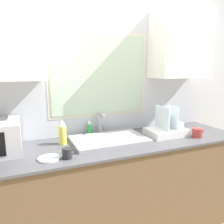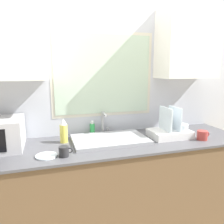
{
  "view_description": "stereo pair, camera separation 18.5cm",
  "coord_description": "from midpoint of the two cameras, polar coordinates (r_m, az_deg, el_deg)",
  "views": [
    {
      "loc": [
        -0.73,
        -1.38,
        1.54
      ],
      "look_at": [
        -0.02,
        0.3,
        1.19
      ],
      "focal_mm": 35.0,
      "sensor_mm": 36.0,
      "label": 1
    },
    {
      "loc": [
        -0.55,
        -1.44,
        1.54
      ],
      "look_at": [
        -0.02,
        0.3,
        1.19
      ],
      "focal_mm": 35.0,
      "sensor_mm": 36.0,
      "label": 2
    }
  ],
  "objects": [
    {
      "name": "sink_basin",
      "position": [
        1.98,
        -3.47,
        -7.22
      ],
      "size": [
        0.66,
        0.43,
        0.03
      ],
      "color": "#9EA0A5",
      "rests_on": "countertop"
    },
    {
      "name": "spray_bottle",
      "position": [
        1.95,
        -15.52,
        -5.17
      ],
      "size": [
        0.07,
        0.07,
        0.22
      ],
      "color": "#D8CC4C",
      "rests_on": "countertop"
    },
    {
      "name": "small_plate",
      "position": [
        1.69,
        -19.27,
        -11.45
      ],
      "size": [
        0.16,
        0.16,
        0.01
      ],
      "color": "silver",
      "rests_on": "countertop"
    },
    {
      "name": "dish_rack",
      "position": [
        2.18,
        11.85,
        -4.51
      ],
      "size": [
        0.37,
        0.26,
        0.29
      ],
      "color": "white",
      "rests_on": "countertop"
    },
    {
      "name": "faucet",
      "position": [
        2.16,
        -5.39,
        -2.54
      ],
      "size": [
        0.08,
        0.15,
        0.23
      ],
      "color": "#99999E",
      "rests_on": "countertop"
    },
    {
      "name": "mug_near_sink",
      "position": [
        1.66,
        -14.81,
        -10.43
      ],
      "size": [
        0.1,
        0.07,
        0.08
      ],
      "color": "#262628",
      "rests_on": "countertop"
    },
    {
      "name": "soap_bottle",
      "position": [
        2.16,
        -8.37,
        -4.55
      ],
      "size": [
        0.05,
        0.05,
        0.14
      ],
      "color": "#268C3F",
      "rests_on": "countertop"
    },
    {
      "name": "wall_back",
      "position": [
        2.17,
        -5.56,
        7.2
      ],
      "size": [
        6.0,
        0.38,
        2.6
      ],
      "color": "silver",
      "rests_on": "ground_plane"
    },
    {
      "name": "mug_by_rack",
      "position": [
        2.21,
        19.16,
        -5.15
      ],
      "size": [
        0.13,
        0.09,
        0.08
      ],
      "color": "#A53833",
      "rests_on": "countertop"
    },
    {
      "name": "countertop",
      "position": [
        2.15,
        -2.36,
        -19.42
      ],
      "size": [
        2.49,
        0.69,
        0.91
      ],
      "color": "brown",
      "rests_on": "ground_plane"
    }
  ]
}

